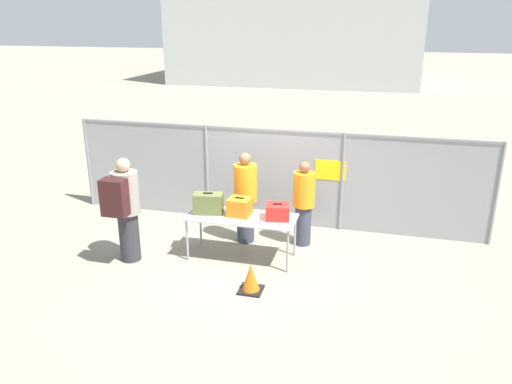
{
  "coord_description": "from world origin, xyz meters",
  "views": [
    {
      "loc": [
        2.14,
        -7.71,
        4.06
      ],
      "look_at": [
        -0.05,
        0.61,
        1.05
      ],
      "focal_mm": 35.0,
      "sensor_mm": 36.0,
      "label": 1
    }
  ],
  "objects_px": {
    "utility_trailer": "(376,177)",
    "traffic_cone": "(251,279)",
    "security_worker_near": "(245,197)",
    "traveler_hooded": "(125,207)",
    "suitcase_orange": "(240,207)",
    "security_worker_far": "(304,202)",
    "suitcase_red": "(278,212)",
    "inspection_table": "(241,220)",
    "suitcase_olive": "(208,203)"
  },
  "relations": [
    {
      "from": "security_worker_near",
      "to": "security_worker_far",
      "type": "height_order",
      "value": "security_worker_near"
    },
    {
      "from": "security_worker_far",
      "to": "suitcase_orange",
      "type": "bearing_deg",
      "value": 30.65
    },
    {
      "from": "suitcase_orange",
      "to": "suitcase_red",
      "type": "distance_m",
      "value": 0.68
    },
    {
      "from": "inspection_table",
      "to": "security_worker_far",
      "type": "distance_m",
      "value": 1.28
    },
    {
      "from": "inspection_table",
      "to": "suitcase_orange",
      "type": "distance_m",
      "value": 0.22
    },
    {
      "from": "utility_trailer",
      "to": "traffic_cone",
      "type": "relative_size",
      "value": 9.83
    },
    {
      "from": "security_worker_far",
      "to": "traffic_cone",
      "type": "relative_size",
      "value": 3.52
    },
    {
      "from": "suitcase_orange",
      "to": "suitcase_red",
      "type": "height_order",
      "value": "suitcase_orange"
    },
    {
      "from": "suitcase_orange",
      "to": "suitcase_red",
      "type": "relative_size",
      "value": 0.89
    },
    {
      "from": "suitcase_orange",
      "to": "utility_trailer",
      "type": "distance_m",
      "value": 4.7
    },
    {
      "from": "suitcase_orange",
      "to": "security_worker_near",
      "type": "bearing_deg",
      "value": 97.12
    },
    {
      "from": "suitcase_orange",
      "to": "utility_trailer",
      "type": "relative_size",
      "value": 0.09
    },
    {
      "from": "traveler_hooded",
      "to": "security_worker_near",
      "type": "relative_size",
      "value": 1.07
    },
    {
      "from": "security_worker_near",
      "to": "traveler_hooded",
      "type": "bearing_deg",
      "value": 39.46
    },
    {
      "from": "inspection_table",
      "to": "utility_trailer",
      "type": "xyz_separation_m",
      "value": [
        2.19,
        4.16,
        -0.32
      ]
    },
    {
      "from": "suitcase_red",
      "to": "utility_trailer",
      "type": "distance_m",
      "value": 4.41
    },
    {
      "from": "suitcase_olive",
      "to": "traveler_hooded",
      "type": "distance_m",
      "value": 1.43
    },
    {
      "from": "suitcase_olive",
      "to": "suitcase_red",
      "type": "relative_size",
      "value": 1.19
    },
    {
      "from": "security_worker_far",
      "to": "inspection_table",
      "type": "bearing_deg",
      "value": 33.9
    },
    {
      "from": "suitcase_olive",
      "to": "security_worker_far",
      "type": "distance_m",
      "value": 1.78
    },
    {
      "from": "traveler_hooded",
      "to": "traffic_cone",
      "type": "distance_m",
      "value": 2.52
    },
    {
      "from": "traveler_hooded",
      "to": "security_worker_near",
      "type": "xyz_separation_m",
      "value": [
        1.76,
        1.33,
        -0.12
      ]
    },
    {
      "from": "inspection_table",
      "to": "security_worker_near",
      "type": "relative_size",
      "value": 1.1
    },
    {
      "from": "traffic_cone",
      "to": "suitcase_red",
      "type": "bearing_deg",
      "value": 81.65
    },
    {
      "from": "inspection_table",
      "to": "traffic_cone",
      "type": "relative_size",
      "value": 4.15
    },
    {
      "from": "suitcase_red",
      "to": "security_worker_far",
      "type": "xyz_separation_m",
      "value": [
        0.32,
        0.79,
        -0.08
      ]
    },
    {
      "from": "suitcase_olive",
      "to": "suitcase_red",
      "type": "distance_m",
      "value": 1.24
    },
    {
      "from": "inspection_table",
      "to": "security_worker_near",
      "type": "distance_m",
      "value": 0.74
    },
    {
      "from": "suitcase_orange",
      "to": "security_worker_far",
      "type": "height_order",
      "value": "security_worker_far"
    },
    {
      "from": "suitcase_red",
      "to": "traveler_hooded",
      "type": "xyz_separation_m",
      "value": [
        -2.51,
        -0.69,
        0.1
      ]
    },
    {
      "from": "inspection_table",
      "to": "suitcase_red",
      "type": "relative_size",
      "value": 4.14
    },
    {
      "from": "utility_trailer",
      "to": "suitcase_olive",
      "type": "bearing_deg",
      "value": -124.0
    },
    {
      "from": "suitcase_red",
      "to": "traffic_cone",
      "type": "height_order",
      "value": "suitcase_red"
    },
    {
      "from": "suitcase_olive",
      "to": "traffic_cone",
      "type": "bearing_deg",
      "value": -45.42
    },
    {
      "from": "suitcase_red",
      "to": "security_worker_near",
      "type": "relative_size",
      "value": 0.27
    },
    {
      "from": "inspection_table",
      "to": "security_worker_far",
      "type": "bearing_deg",
      "value": 41.88
    },
    {
      "from": "utility_trailer",
      "to": "traffic_cone",
      "type": "xyz_separation_m",
      "value": [
        -1.73,
        -5.23,
        -0.2
      ]
    },
    {
      "from": "suitcase_orange",
      "to": "traveler_hooded",
      "type": "bearing_deg",
      "value": -159.67
    },
    {
      "from": "inspection_table",
      "to": "suitcase_olive",
      "type": "xyz_separation_m",
      "value": [
        -0.61,
        0.01,
        0.24
      ]
    },
    {
      "from": "suitcase_orange",
      "to": "traffic_cone",
      "type": "xyz_separation_m",
      "value": [
        0.51,
        -1.13,
        -0.74
      ]
    },
    {
      "from": "suitcase_orange",
      "to": "traffic_cone",
      "type": "height_order",
      "value": "suitcase_orange"
    },
    {
      "from": "traveler_hooded",
      "to": "suitcase_olive",
      "type": "bearing_deg",
      "value": 32.45
    },
    {
      "from": "suitcase_orange",
      "to": "security_worker_near",
      "type": "distance_m",
      "value": 0.66
    },
    {
      "from": "inspection_table",
      "to": "suitcase_olive",
      "type": "bearing_deg",
      "value": 178.92
    },
    {
      "from": "suitcase_red",
      "to": "suitcase_orange",
      "type": "bearing_deg",
      "value": -179.17
    },
    {
      "from": "suitcase_red",
      "to": "security_worker_far",
      "type": "distance_m",
      "value": 0.85
    },
    {
      "from": "suitcase_orange",
      "to": "utility_trailer",
      "type": "height_order",
      "value": "suitcase_orange"
    },
    {
      "from": "utility_trailer",
      "to": "traffic_cone",
      "type": "bearing_deg",
      "value": -108.27
    },
    {
      "from": "suitcase_olive",
      "to": "traffic_cone",
      "type": "relative_size",
      "value": 1.2
    },
    {
      "from": "suitcase_orange",
      "to": "security_worker_far",
      "type": "xyz_separation_m",
      "value": [
        1.0,
        0.8,
        -0.11
      ]
    }
  ]
}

